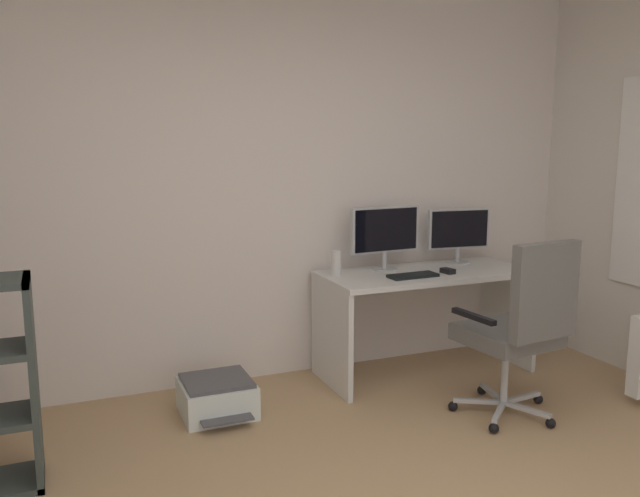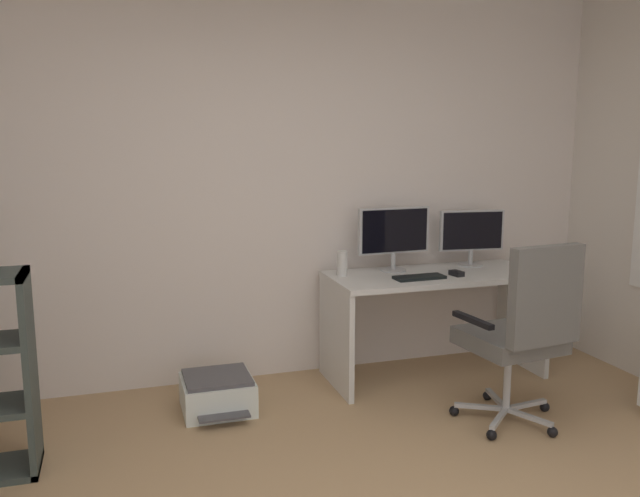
% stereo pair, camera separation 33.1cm
% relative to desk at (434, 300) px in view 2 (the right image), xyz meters
% --- Properties ---
extents(wall_back, '(4.98, 0.10, 2.74)m').
position_rel_desk_xyz_m(wall_back, '(-1.13, 0.41, 0.83)').
color(wall_back, silver).
rests_on(wall_back, ground).
extents(desk, '(1.48, 0.65, 0.74)m').
position_rel_desk_xyz_m(desk, '(0.00, 0.00, 0.00)').
color(desk, silver).
rests_on(desk, ground).
extents(monitor_main, '(0.53, 0.18, 0.45)m').
position_rel_desk_xyz_m(monitor_main, '(-0.24, 0.16, 0.46)').
color(monitor_main, '#B2B5B7').
rests_on(monitor_main, desk).
extents(monitor_secondary, '(0.48, 0.18, 0.41)m').
position_rel_desk_xyz_m(monitor_secondary, '(0.37, 0.16, 0.43)').
color(monitor_secondary, '#B2B5B7').
rests_on(monitor_secondary, desk).
extents(keyboard, '(0.34, 0.14, 0.02)m').
position_rel_desk_xyz_m(keyboard, '(-0.19, -0.13, 0.20)').
color(keyboard, black).
rests_on(keyboard, desk).
extents(computer_mouse, '(0.08, 0.11, 0.03)m').
position_rel_desk_xyz_m(computer_mouse, '(0.10, -0.12, 0.21)').
color(computer_mouse, black).
rests_on(computer_mouse, desk).
extents(desktop_speaker, '(0.07, 0.07, 0.17)m').
position_rel_desk_xyz_m(desktop_speaker, '(-0.64, 0.11, 0.28)').
color(desktop_speaker, silver).
rests_on(desktop_speaker, desk).
extents(office_chair, '(0.63, 0.65, 1.09)m').
position_rel_desk_xyz_m(office_chair, '(0.08, -0.91, 0.06)').
color(office_chair, '#B7BABC').
rests_on(office_chair, ground).
extents(printer, '(0.43, 0.49, 0.22)m').
position_rel_desk_xyz_m(printer, '(-1.54, -0.15, -0.43)').
color(printer, white).
rests_on(printer, ground).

